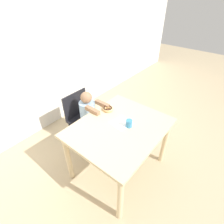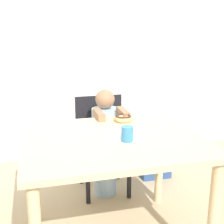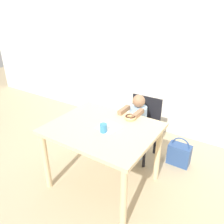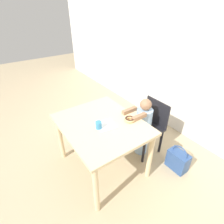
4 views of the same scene
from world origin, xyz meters
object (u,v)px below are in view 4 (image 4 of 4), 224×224
(child_figure, at_px, (143,127))
(donut, at_px, (130,119))
(handbag, at_px, (178,160))
(chair, at_px, (148,126))
(cup, at_px, (99,125))

(child_figure, xyz_separation_m, donut, (0.06, -0.30, 0.29))
(handbag, bearing_deg, child_figure, -160.36)
(chair, bearing_deg, donut, -82.15)
(donut, bearing_deg, handbag, 46.94)
(chair, distance_m, donut, 0.53)
(child_figure, xyz_separation_m, handbag, (0.51, 0.18, -0.31))
(cup, bearing_deg, chair, 87.76)
(handbag, distance_m, cup, 1.20)
(handbag, bearing_deg, donut, -133.06)
(child_figure, distance_m, cup, 0.75)
(handbag, bearing_deg, cup, -122.23)
(chair, relative_size, handbag, 2.06)
(chair, bearing_deg, handbag, 7.51)
(child_figure, bearing_deg, handbag, 19.64)
(handbag, bearing_deg, chair, -172.49)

